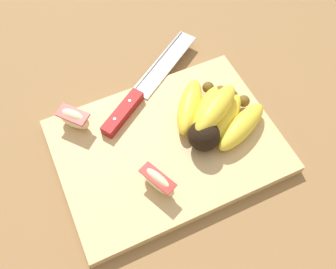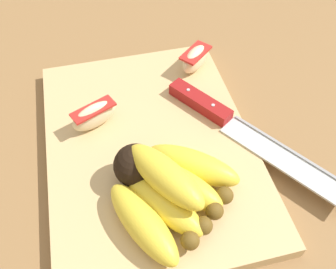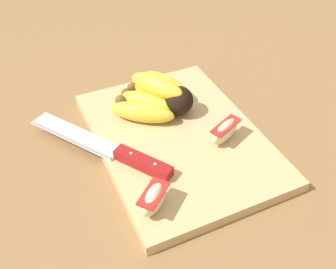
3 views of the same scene
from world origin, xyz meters
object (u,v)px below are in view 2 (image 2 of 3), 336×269
banana_bunch (165,187)px  chefs_knife (227,120)px  apple_wedge_middle (94,115)px  apple_wedge_near (195,59)px

banana_bunch → chefs_knife: (-0.09, 0.11, -0.02)m
banana_bunch → chefs_knife: banana_bunch is taller
banana_bunch → apple_wedge_middle: size_ratio=2.54×
chefs_knife → banana_bunch: bearing=-49.8°
banana_bunch → apple_wedge_near: banana_bunch is taller
banana_bunch → apple_wedge_near: (-0.21, 0.10, -0.00)m
banana_bunch → apple_wedge_middle: 0.15m
apple_wedge_near → apple_wedge_middle: same height
apple_wedge_near → apple_wedge_middle: bearing=-63.6°
chefs_knife → apple_wedge_near: bearing=-174.6°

